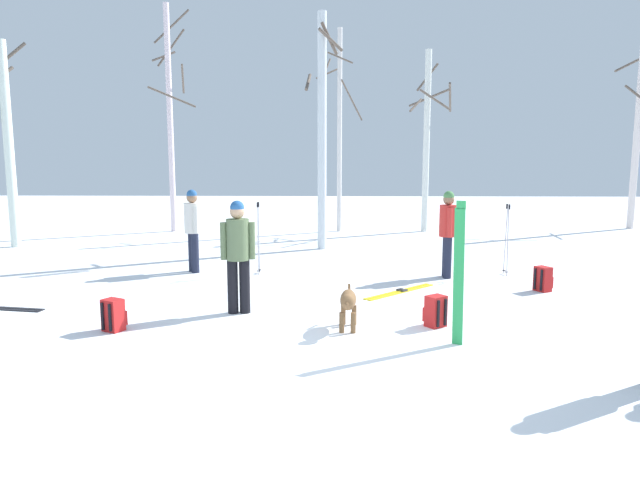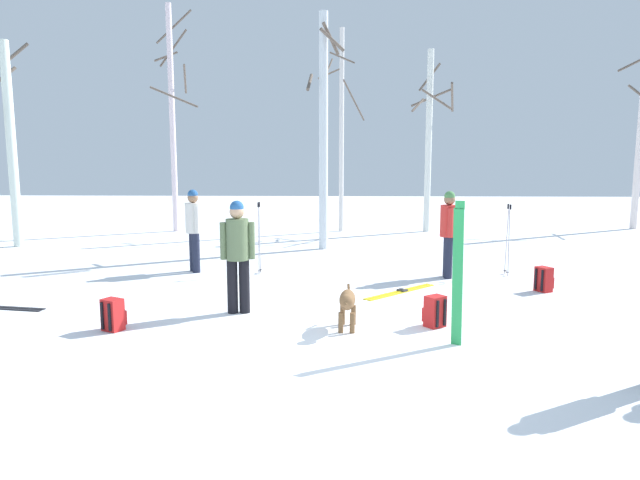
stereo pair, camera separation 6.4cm
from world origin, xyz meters
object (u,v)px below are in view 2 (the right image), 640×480
at_px(dog, 347,302).
at_px(birch_tree_3, 341,127).
at_px(person_1, 238,249).
at_px(ski_poles_0, 508,237).
at_px(birch_tree_1, 173,114).
at_px(birch_tree_5, 640,135).
at_px(ski_pair_planted_0, 458,274).
at_px(backpack_0, 435,312).
at_px(person_4, 449,228).
at_px(birch_tree_2, 323,130).
at_px(backpack_2, 544,280).
at_px(ski_pair_lying_1, 401,292).
at_px(person_3, 194,225).
at_px(ski_poles_1, 259,236).
at_px(birch_tree_4, 429,137).
at_px(birch_tree_0, 10,140).
at_px(backpack_1, 113,315).

distance_m(dog, birch_tree_3, 11.21).
bearing_deg(dog, person_1, 153.94).
height_order(ski_poles_0, birch_tree_1, birch_tree_1).
relative_size(person_1, birch_tree_5, 0.28).
bearing_deg(birch_tree_3, birch_tree_5, 5.89).
bearing_deg(ski_pair_planted_0, backpack_0, 100.04).
xyz_separation_m(person_4, birch_tree_1, (-7.51, 7.11, 2.79)).
bearing_deg(ski_poles_0, birch_tree_2, 139.50).
distance_m(person_1, person_4, 4.58).
height_order(backpack_2, birch_tree_2, birch_tree_2).
xyz_separation_m(person_1, birch_tree_5, (11.51, 11.03, 2.18)).
relative_size(ski_pair_lying_1, backpack_2, 3.10).
xyz_separation_m(person_4, backpack_0, (-0.81, -3.36, -0.77)).
distance_m(person_3, ski_poles_0, 6.41).
xyz_separation_m(ski_pair_lying_1, birch_tree_5, (8.89, 9.59, 3.15)).
height_order(ski_pair_lying_1, ski_poles_1, ski_poles_1).
bearing_deg(birch_tree_4, birch_tree_0, -162.48).
bearing_deg(birch_tree_5, birch_tree_4, -172.33).
xyz_separation_m(birch_tree_4, birch_tree_5, (7.13, 0.96, 0.11)).
bearing_deg(person_1, backpack_0, -12.17).
height_order(person_4, ski_pair_lying_1, person_4).
height_order(birch_tree_3, birch_tree_4, birch_tree_3).
bearing_deg(backpack_1, birch_tree_4, 61.68).
bearing_deg(birch_tree_5, backpack_1, -137.48).
distance_m(birch_tree_1, birch_tree_4, 8.26).
xyz_separation_m(birch_tree_3, birch_tree_5, (9.94, 1.03, -0.19)).
bearing_deg(ski_pair_planted_0, birch_tree_4, 83.13).
xyz_separation_m(backpack_2, birch_tree_1, (-8.99, 8.26, 3.55)).
bearing_deg(ski_pair_lying_1, backpack_1, -150.24).
distance_m(backpack_2, birch_tree_0, 13.50).
height_order(birch_tree_1, birch_tree_3, birch_tree_1).
xyz_separation_m(dog, ski_pair_lying_1, (0.97, 2.24, -0.38)).
relative_size(ski_pair_planted_0, backpack_0, 4.13).
distance_m(dog, birch_tree_1, 12.45).
height_order(person_3, birch_tree_4, birch_tree_4).
relative_size(person_1, backpack_2, 3.90).
xyz_separation_m(ski_poles_0, birch_tree_4, (-0.54, 7.04, 2.28)).
height_order(person_4, backpack_0, person_4).
xyz_separation_m(person_1, person_3, (-1.49, 3.13, 0.00)).
relative_size(dog, birch_tree_2, 0.15).
bearing_deg(birch_tree_2, birch_tree_3, 82.94).
distance_m(person_4, birch_tree_1, 10.71).
xyz_separation_m(backpack_2, birch_tree_5, (6.35, 9.44, 2.94)).
relative_size(backpack_0, birch_tree_4, 0.08).
bearing_deg(birch_tree_2, dog, -85.65).
xyz_separation_m(backpack_0, backpack_1, (-4.42, -0.33, 0.00)).
bearing_deg(birch_tree_1, backpack_0, -57.36).
height_order(dog, backpack_0, dog).
distance_m(person_3, birch_tree_4, 9.32).
relative_size(ski_pair_lying_1, ski_poles_0, 0.95).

